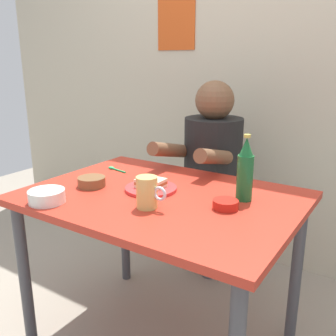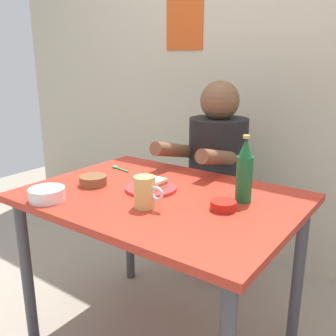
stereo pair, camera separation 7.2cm
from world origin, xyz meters
The scene contains 12 objects.
wall_back centered at (0.00, 1.05, 1.30)m, with size 4.40×0.09×2.60m.
dining_table centered at (0.00, 0.00, 0.65)m, with size 1.10×0.80×0.74m.
stool centered at (-0.08, 0.63, 0.35)m, with size 0.34×0.34×0.45m.
person_seated centered at (-0.08, 0.62, 0.77)m, with size 0.33×0.56×0.72m.
plate_orange centered at (-0.07, 0.02, 0.75)m, with size 0.22×0.22×0.01m, color red.
sandwich centered at (-0.07, 0.02, 0.77)m, with size 0.11×0.09×0.04m.
beer_mug centered at (0.04, -0.15, 0.80)m, with size 0.13×0.08×0.12m.
beer_bottle centered at (0.31, 0.12, 0.86)m, with size 0.06×0.06×0.26m.
rice_bowl_white centered at (-0.32, -0.32, 0.77)m, with size 0.14×0.14×0.05m.
sambal_bowl_red centered at (0.29, 0.00, 0.76)m, with size 0.10×0.10×0.03m.
condiment_bowl_brown centered at (-0.31, -0.08, 0.76)m, with size 0.12×0.12×0.04m.
spoon centered at (-0.40, 0.17, 0.75)m, with size 0.13×0.04×0.01m.
Camera 2 is at (0.87, -1.15, 1.27)m, focal length 39.95 mm.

